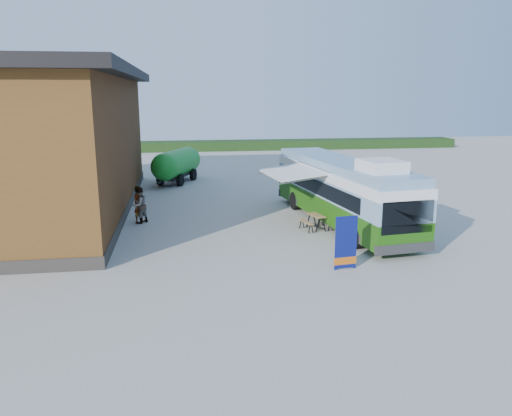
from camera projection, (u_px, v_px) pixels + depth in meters
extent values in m
plane|color=#BCB7AD|center=(280.00, 261.00, 18.94)|extent=(100.00, 100.00, 0.00)
cube|color=brown|center=(49.00, 146.00, 26.26)|extent=(8.00, 20.00, 7.00)
cube|color=black|center=(42.00, 72.00, 25.41)|extent=(9.60, 21.20, 0.50)
cube|color=#332D28|center=(54.00, 206.00, 26.99)|extent=(8.10, 20.10, 0.50)
cube|color=#264419|center=(284.00, 145.00, 56.60)|extent=(40.00, 3.00, 1.00)
cube|color=#2C6B11|center=(340.00, 206.00, 24.20)|extent=(3.84, 11.83, 1.06)
cube|color=#779ABA|center=(341.00, 186.00, 23.99)|extent=(3.84, 11.83, 0.87)
cube|color=black|center=(314.00, 186.00, 24.12)|extent=(1.24, 9.61, 0.68)
cube|color=black|center=(359.00, 183.00, 24.76)|extent=(1.24, 9.61, 0.68)
cube|color=white|center=(342.00, 173.00, 23.84)|extent=(3.84, 11.83, 0.44)
cube|color=#779ABA|center=(342.00, 164.00, 23.75)|extent=(3.67, 11.62, 0.39)
cube|color=white|center=(382.00, 166.00, 20.20)|extent=(1.75, 1.92, 0.48)
cube|color=black|center=(408.00, 217.00, 18.60)|extent=(2.17, 0.33, 1.26)
cube|color=#2D2D2D|center=(405.00, 248.00, 18.92)|extent=(2.48, 0.50, 0.39)
cube|color=#2D2D2D|center=(299.00, 192.00, 29.67)|extent=(2.48, 0.50, 0.39)
cylinder|color=black|center=(356.00, 237.00, 20.37)|extent=(0.41, 1.00, 0.97)
cylinder|color=black|center=(403.00, 233.00, 20.95)|extent=(0.41, 1.00, 0.97)
cylinder|color=black|center=(295.00, 201.00, 27.18)|extent=(0.41, 1.00, 0.97)
cylinder|color=black|center=(332.00, 199.00, 27.76)|extent=(0.41, 1.00, 0.97)
cube|color=white|center=(292.00, 171.00, 23.84)|extent=(2.79, 4.02, 0.30)
cube|color=#A5A8AD|center=(315.00, 166.00, 24.11)|extent=(0.65, 4.05, 0.15)
cylinder|color=#A5A8AD|center=(304.00, 178.00, 22.38)|extent=(2.43, 0.35, 0.31)
cylinder|color=#A5A8AD|center=(281.00, 168.00, 25.34)|extent=(2.43, 0.35, 0.31)
cube|color=#0C145C|center=(346.00, 243.00, 17.84)|extent=(0.84, 0.13, 1.98)
cube|color=#C45A12|center=(345.00, 261.00, 17.99)|extent=(0.86, 0.14, 0.28)
cube|color=#A5A8AD|center=(345.00, 268.00, 18.05)|extent=(0.61, 0.25, 0.06)
cylinder|color=#A5A8AD|center=(346.00, 243.00, 17.86)|extent=(0.03, 0.03, 1.98)
cube|color=tan|center=(316.00, 215.00, 23.11)|extent=(0.69, 1.18, 0.04)
cube|color=tan|center=(306.00, 222.00, 22.99)|extent=(0.47, 1.13, 0.03)
cube|color=tan|center=(326.00, 220.00, 23.35)|extent=(0.47, 1.13, 0.03)
cube|color=black|center=(318.00, 225.00, 22.71)|extent=(0.06, 0.06, 0.68)
cube|color=black|center=(324.00, 225.00, 22.83)|extent=(0.06, 0.06, 0.68)
cube|color=black|center=(308.00, 221.00, 23.55)|extent=(0.06, 0.06, 0.68)
cube|color=black|center=(315.00, 220.00, 23.67)|extent=(0.06, 0.06, 0.68)
imported|color=#999999|center=(139.00, 204.00, 24.32)|extent=(0.78, 0.78, 1.83)
imported|color=#999999|center=(139.00, 205.00, 24.25)|extent=(1.07, 1.09, 1.77)
cylinder|color=#198E26|center=(177.00, 163.00, 35.16)|extent=(3.31, 4.55, 1.87)
sphere|color=#198E26|center=(165.00, 167.00, 33.20)|extent=(1.87, 1.87, 1.87)
sphere|color=#198E26|center=(188.00, 159.00, 37.13)|extent=(1.87, 1.87, 1.87)
cube|color=black|center=(177.00, 175.00, 35.35)|extent=(2.82, 4.50, 0.21)
cube|color=black|center=(161.00, 182.00, 32.81)|extent=(0.59, 1.20, 0.10)
cylinder|color=black|center=(160.00, 179.00, 34.38)|extent=(0.56, 0.87, 0.83)
cylinder|color=black|center=(180.00, 180.00, 34.04)|extent=(0.56, 0.87, 0.83)
cylinder|color=black|center=(175.00, 174.00, 36.73)|extent=(0.56, 0.87, 0.83)
cylinder|color=black|center=(193.00, 174.00, 36.39)|extent=(0.56, 0.87, 0.83)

